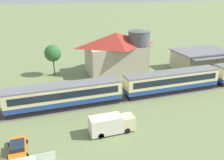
% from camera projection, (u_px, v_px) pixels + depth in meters
% --- Properties ---
extents(ground_plane, '(600.00, 600.00, 0.00)m').
position_uv_depth(ground_plane, '(152.00, 94.00, 43.43)').
color(ground_plane, '#707F51').
extents(passenger_train, '(76.96, 3.12, 3.99)m').
position_uv_depth(passenger_train, '(124.00, 87.00, 40.56)').
color(passenger_train, '#234293').
rests_on(passenger_train, ground_plane).
extents(railway_track, '(149.24, 3.60, 0.04)m').
position_uv_depth(railway_track, '(119.00, 99.00, 41.12)').
color(railway_track, '#665B51').
rests_on(railway_track, ground_plane).
extents(station_building, '(12.53, 9.64, 4.53)m').
position_uv_depth(station_building, '(200.00, 60.00, 56.18)').
color(station_building, '#BCB293').
rests_on(station_building, ground_plane).
extents(station_house_red_roof, '(13.68, 8.58, 9.04)m').
position_uv_depth(station_house_red_roof, '(116.00, 52.00, 53.26)').
color(station_house_red_roof, '#BCB293').
rests_on(station_house_red_roof, ground_plane).
extents(water_tower, '(4.99, 4.99, 9.82)m').
position_uv_depth(water_tower, '(139.00, 38.00, 52.20)').
color(water_tower, brown).
rests_on(water_tower, ground_plane).
extents(parked_car_orange, '(2.34, 4.40, 1.22)m').
position_uv_depth(parked_car_orange, '(18.00, 148.00, 27.64)').
color(parked_car_orange, orange).
rests_on(parked_car_orange, ground_plane).
extents(delivery_truck_cream, '(6.04, 2.01, 2.51)m').
position_uv_depth(delivery_truck_cream, '(111.00, 124.00, 31.22)').
color(delivery_truck_cream, beige).
rests_on(delivery_truck_cream, ground_plane).
extents(yard_tree_1, '(3.62, 3.62, 6.82)m').
position_uv_depth(yard_tree_1, '(53.00, 53.00, 51.02)').
color(yard_tree_1, '#4C3823').
rests_on(yard_tree_1, ground_plane).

